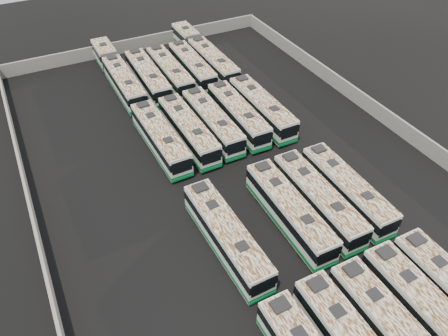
# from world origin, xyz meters

# --- Properties ---
(ground) EXTENTS (140.00, 140.00, 0.00)m
(ground) POSITION_xyz_m (0.00, 0.00, 0.00)
(ground) COLOR black
(ground) RESTS_ON ground
(perimeter_wall) EXTENTS (45.20, 73.20, 2.20)m
(perimeter_wall) POSITION_xyz_m (0.00, 0.00, 1.10)
(perimeter_wall) COLOR slate
(perimeter_wall) RESTS_ON ground
(bus_front_center) EXTENTS (2.86, 13.33, 3.76)m
(bus_front_center) POSITION_xyz_m (0.83, -24.11, 1.92)
(bus_front_center) COLOR silver
(bus_front_center) RESTS_ON ground
(bus_front_right) EXTENTS (2.89, 13.35, 3.76)m
(bus_front_right) POSITION_xyz_m (4.47, -24.02, 1.92)
(bus_front_right) COLOR silver
(bus_front_right) RESTS_ON ground
(bus_midfront_far_left) EXTENTS (3.07, 13.33, 3.75)m
(bus_midfront_far_left) POSITION_xyz_m (-6.26, -9.27, 1.91)
(bus_midfront_far_left) COLOR silver
(bus_midfront_far_left) RESTS_ON ground
(bus_midfront_center) EXTENTS (3.02, 13.21, 3.71)m
(bus_midfront_center) POSITION_xyz_m (0.84, -9.23, 1.90)
(bus_midfront_center) COLOR silver
(bus_midfront_center) RESTS_ON ground
(bus_midfront_right) EXTENTS (2.95, 13.21, 3.72)m
(bus_midfront_right) POSITION_xyz_m (4.39, -9.19, 1.90)
(bus_midfront_right) COLOR silver
(bus_midfront_right) RESTS_ON ground
(bus_midfront_far_right) EXTENTS (2.89, 12.94, 3.64)m
(bus_midfront_far_right) POSITION_xyz_m (8.03, -9.33, 1.86)
(bus_midfront_far_right) COLOR silver
(bus_midfront_far_right) RESTS_ON ground
(bus_midback_far_left) EXTENTS (3.01, 13.23, 3.72)m
(bus_midback_far_left) POSITION_xyz_m (-6.37, 8.14, 1.90)
(bus_midback_far_left) COLOR silver
(bus_midback_far_left) RESTS_ON ground
(bus_midback_left) EXTENTS (2.91, 13.15, 3.70)m
(bus_midback_left) POSITION_xyz_m (-2.67, 8.10, 1.89)
(bus_midback_left) COLOR silver
(bus_midback_left) RESTS_ON ground
(bus_midback_center) EXTENTS (2.75, 13.01, 3.67)m
(bus_midback_center) POSITION_xyz_m (0.78, 8.39, 1.87)
(bus_midback_center) COLOR silver
(bus_midback_center) RESTS_ON ground
(bus_midback_right) EXTENTS (2.99, 13.08, 3.68)m
(bus_midback_right) POSITION_xyz_m (4.49, 8.36, 1.88)
(bus_midback_right) COLOR silver
(bus_midback_right) RESTS_ON ground
(bus_midback_far_right) EXTENTS (2.82, 13.32, 3.76)m
(bus_midback_far_right) POSITION_xyz_m (8.03, 8.24, 1.92)
(bus_midback_far_right) COLOR silver
(bus_midback_far_right) RESTS_ON ground
(bus_back_far_left) EXTENTS (2.76, 20.04, 3.64)m
(bus_back_far_left) POSITION_xyz_m (-6.32, 26.48, 1.86)
(bus_back_far_left) COLOR silver
(bus_back_far_left) RESTS_ON ground
(bus_back_left) EXTENTS (3.04, 13.39, 3.76)m
(bus_back_left) POSITION_xyz_m (-2.70, 23.04, 1.92)
(bus_back_left) COLOR silver
(bus_back_left) RESTS_ON ground
(bus_back_center) EXTENTS (2.79, 12.98, 3.66)m
(bus_back_center) POSITION_xyz_m (0.80, 23.06, 1.87)
(bus_back_center) COLOR silver
(bus_back_center) RESTS_ON ground
(bus_back_right) EXTENTS (2.96, 12.91, 3.63)m
(bus_back_right) POSITION_xyz_m (4.48, 23.16, 1.85)
(bus_back_right) COLOR silver
(bus_back_right) RESTS_ON ground
(bus_back_far_right) EXTENTS (2.81, 20.18, 3.66)m
(bus_back_far_right) POSITION_xyz_m (7.94, 26.45, 1.87)
(bus_back_far_right) COLOR silver
(bus_back_far_right) RESTS_ON ground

